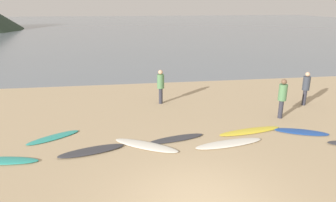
{
  "coord_description": "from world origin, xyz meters",
  "views": [
    {
      "loc": [
        -1.66,
        -5.86,
        4.68
      ],
      "look_at": [
        0.22,
        6.57,
        0.6
      ],
      "focal_mm": 32.44,
      "sensor_mm": 36.0,
      "label": 1
    }
  ],
  "objects_px": {
    "surfboard_1": "(53,137)",
    "surfboard_5": "(229,143)",
    "person_2": "(306,86)",
    "person_0": "(282,95)",
    "surfboard_2": "(92,151)",
    "person_1": "(161,84)",
    "surfboard_7": "(301,132)",
    "surfboard_6": "(250,131)",
    "surfboard_0": "(1,161)",
    "surfboard_4": "(176,139)",
    "surfboard_3": "(146,145)"
  },
  "relations": [
    {
      "from": "surfboard_5",
      "to": "person_1",
      "type": "xyz_separation_m",
      "value": [
        -1.77,
        4.84,
        0.94
      ]
    },
    {
      "from": "surfboard_1",
      "to": "surfboard_2",
      "type": "distance_m",
      "value": 1.96
    },
    {
      "from": "person_0",
      "to": "person_1",
      "type": "bearing_deg",
      "value": 56.57
    },
    {
      "from": "surfboard_6",
      "to": "surfboard_7",
      "type": "bearing_deg",
      "value": -19.83
    },
    {
      "from": "surfboard_7",
      "to": "person_2",
      "type": "distance_m",
      "value": 3.69
    },
    {
      "from": "surfboard_1",
      "to": "surfboard_7",
      "type": "relative_size",
      "value": 0.97
    },
    {
      "from": "surfboard_7",
      "to": "person_0",
      "type": "xyz_separation_m",
      "value": [
        -0.03,
        1.57,
        0.97
      ]
    },
    {
      "from": "surfboard_1",
      "to": "surfboard_7",
      "type": "bearing_deg",
      "value": -37.9
    },
    {
      "from": "surfboard_0",
      "to": "surfboard_5",
      "type": "bearing_deg",
      "value": 9.26
    },
    {
      "from": "person_0",
      "to": "person_1",
      "type": "height_order",
      "value": "person_0"
    },
    {
      "from": "surfboard_1",
      "to": "surfboard_3",
      "type": "relative_size",
      "value": 0.79
    },
    {
      "from": "person_1",
      "to": "surfboard_4",
      "type": "bearing_deg",
      "value": 26.29
    },
    {
      "from": "surfboard_6",
      "to": "surfboard_2",
      "type": "bearing_deg",
      "value": 178.21
    },
    {
      "from": "surfboard_3",
      "to": "surfboard_2",
      "type": "bearing_deg",
      "value": -143.14
    },
    {
      "from": "person_0",
      "to": "person_2",
      "type": "bearing_deg",
      "value": -57.89
    },
    {
      "from": "person_0",
      "to": "surfboard_5",
      "type": "bearing_deg",
      "value": 121.43
    },
    {
      "from": "surfboard_0",
      "to": "person_2",
      "type": "height_order",
      "value": "person_2"
    },
    {
      "from": "surfboard_1",
      "to": "surfboard_2",
      "type": "bearing_deg",
      "value": -74.06
    },
    {
      "from": "surfboard_0",
      "to": "person_1",
      "type": "height_order",
      "value": "person_1"
    },
    {
      "from": "surfboard_0",
      "to": "person_0",
      "type": "xyz_separation_m",
      "value": [
        10.38,
        2.24,
        0.96
      ]
    },
    {
      "from": "surfboard_3",
      "to": "surfboard_4",
      "type": "relative_size",
      "value": 1.15
    },
    {
      "from": "surfboard_2",
      "to": "person_0",
      "type": "xyz_separation_m",
      "value": [
        7.67,
        1.99,
        0.95
      ]
    },
    {
      "from": "surfboard_1",
      "to": "surfboard_3",
      "type": "height_order",
      "value": "surfboard_3"
    },
    {
      "from": "surfboard_5",
      "to": "surfboard_3",
      "type": "bearing_deg",
      "value": 165.27
    },
    {
      "from": "surfboard_1",
      "to": "surfboard_5",
      "type": "relative_size",
      "value": 0.76
    },
    {
      "from": "surfboard_2",
      "to": "person_0",
      "type": "height_order",
      "value": "person_0"
    },
    {
      "from": "person_1",
      "to": "person_2",
      "type": "bearing_deg",
      "value": 105.18
    },
    {
      "from": "surfboard_2",
      "to": "surfboard_5",
      "type": "distance_m",
      "value": 4.66
    },
    {
      "from": "surfboard_0",
      "to": "surfboard_2",
      "type": "distance_m",
      "value": 2.72
    },
    {
      "from": "surfboard_0",
      "to": "surfboard_7",
      "type": "bearing_deg",
      "value": 12.14
    },
    {
      "from": "surfboard_4",
      "to": "surfboard_7",
      "type": "bearing_deg",
      "value": -14.19
    },
    {
      "from": "surfboard_0",
      "to": "person_2",
      "type": "relative_size",
      "value": 1.44
    },
    {
      "from": "surfboard_7",
      "to": "surfboard_3",
      "type": "bearing_deg",
      "value": -154.57
    },
    {
      "from": "surfboard_4",
      "to": "person_2",
      "type": "bearing_deg",
      "value": 10.42
    },
    {
      "from": "surfboard_0",
      "to": "surfboard_2",
      "type": "bearing_deg",
      "value": 13.71
    },
    {
      "from": "surfboard_0",
      "to": "surfboard_6",
      "type": "height_order",
      "value": "surfboard_0"
    },
    {
      "from": "person_2",
      "to": "person_0",
      "type": "bearing_deg",
      "value": 52.49
    },
    {
      "from": "person_2",
      "to": "surfboard_2",
      "type": "bearing_deg",
      "value": 36.0
    },
    {
      "from": "surfboard_0",
      "to": "surfboard_3",
      "type": "relative_size",
      "value": 0.97
    },
    {
      "from": "surfboard_5",
      "to": "surfboard_0",
      "type": "bearing_deg",
      "value": 171.75
    },
    {
      "from": "surfboard_6",
      "to": "person_1",
      "type": "xyz_separation_m",
      "value": [
        -2.91,
        3.92,
        0.94
      ]
    },
    {
      "from": "person_1",
      "to": "surfboard_0",
      "type": "bearing_deg",
      "value": -22.78
    },
    {
      "from": "surfboard_6",
      "to": "person_0",
      "type": "relative_size",
      "value": 1.51
    },
    {
      "from": "surfboard_2",
      "to": "surfboard_6",
      "type": "bearing_deg",
      "value": -8.03
    },
    {
      "from": "surfboard_1",
      "to": "surfboard_5",
      "type": "xyz_separation_m",
      "value": [
        6.13,
        -1.45,
        0.01
      ]
    },
    {
      "from": "surfboard_4",
      "to": "surfboard_1",
      "type": "bearing_deg",
      "value": 157.11
    },
    {
      "from": "surfboard_3",
      "to": "surfboard_4",
      "type": "bearing_deg",
      "value": 51.52
    },
    {
      "from": "surfboard_1",
      "to": "surfboard_2",
      "type": "xyz_separation_m",
      "value": [
        1.47,
        -1.3,
        0.02
      ]
    },
    {
      "from": "surfboard_2",
      "to": "person_1",
      "type": "relative_size",
      "value": 1.3
    },
    {
      "from": "surfboard_4",
      "to": "person_0",
      "type": "relative_size",
      "value": 1.23
    }
  ]
}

